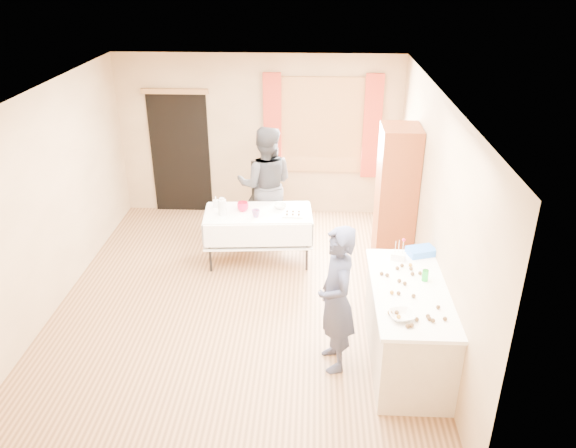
# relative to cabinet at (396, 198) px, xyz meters

# --- Properties ---
(floor) EXTENTS (4.50, 5.50, 0.02)m
(floor) POSITION_rel_cabinet_xyz_m (-1.99, -1.07, -0.99)
(floor) COLOR #9E7047
(floor) RESTS_ON ground
(ceiling) EXTENTS (4.50, 5.50, 0.02)m
(ceiling) POSITION_rel_cabinet_xyz_m (-1.99, -1.07, 1.63)
(ceiling) COLOR white
(ceiling) RESTS_ON floor
(wall_back) EXTENTS (4.50, 0.02, 2.60)m
(wall_back) POSITION_rel_cabinet_xyz_m (-1.99, 1.69, 0.32)
(wall_back) COLOR tan
(wall_back) RESTS_ON floor
(wall_front) EXTENTS (4.50, 0.02, 2.60)m
(wall_front) POSITION_rel_cabinet_xyz_m (-1.99, -3.83, 0.32)
(wall_front) COLOR tan
(wall_front) RESTS_ON floor
(wall_left) EXTENTS (0.02, 5.50, 2.60)m
(wall_left) POSITION_rel_cabinet_xyz_m (-4.25, -1.07, 0.32)
(wall_left) COLOR tan
(wall_left) RESTS_ON floor
(wall_right) EXTENTS (0.02, 5.50, 2.60)m
(wall_right) POSITION_rel_cabinet_xyz_m (0.27, -1.07, 0.32)
(wall_right) COLOR tan
(wall_right) RESTS_ON floor
(window_frame) EXTENTS (1.32, 0.06, 1.52)m
(window_frame) POSITION_rel_cabinet_xyz_m (-0.99, 1.65, 0.52)
(window_frame) COLOR olive
(window_frame) RESTS_ON wall_back
(window_pane) EXTENTS (1.20, 0.02, 1.40)m
(window_pane) POSITION_rel_cabinet_xyz_m (-0.99, 1.63, 0.52)
(window_pane) COLOR white
(window_pane) RESTS_ON wall_back
(curtain_left) EXTENTS (0.28, 0.06, 1.65)m
(curtain_left) POSITION_rel_cabinet_xyz_m (-1.77, 1.60, 0.52)
(curtain_left) COLOR #AB3322
(curtain_left) RESTS_ON wall_back
(curtain_right) EXTENTS (0.28, 0.06, 1.65)m
(curtain_right) POSITION_rel_cabinet_xyz_m (-0.21, 1.60, 0.52)
(curtain_right) COLOR #AB3322
(curtain_right) RESTS_ON wall_back
(doorway) EXTENTS (0.95, 0.04, 2.00)m
(doorway) POSITION_rel_cabinet_xyz_m (-3.29, 1.66, 0.02)
(doorway) COLOR black
(doorway) RESTS_ON floor
(door_lintel) EXTENTS (1.05, 0.06, 0.08)m
(door_lintel) POSITION_rel_cabinet_xyz_m (-3.29, 1.63, 1.04)
(door_lintel) COLOR olive
(door_lintel) RESTS_ON wall_back
(cabinet) EXTENTS (0.50, 0.60, 1.97)m
(cabinet) POSITION_rel_cabinet_xyz_m (0.00, 0.00, 0.00)
(cabinet) COLOR brown
(cabinet) RESTS_ON floor
(counter) EXTENTS (0.79, 1.67, 0.91)m
(counter) POSITION_rel_cabinet_xyz_m (-0.10, -2.16, -0.53)
(counter) COLOR beige
(counter) RESTS_ON floor
(party_table) EXTENTS (1.53, 0.87, 0.75)m
(party_table) POSITION_rel_cabinet_xyz_m (-1.86, -0.03, -0.54)
(party_table) COLOR black
(party_table) RESTS_ON floor
(chair) EXTENTS (0.48, 0.48, 1.05)m
(chair) POSITION_rel_cabinet_xyz_m (-1.89, 1.01, -0.67)
(chair) COLOR black
(chair) RESTS_ON floor
(girl) EXTENTS (0.75, 0.63, 1.60)m
(girl) POSITION_rel_cabinet_xyz_m (-0.86, -2.22, -0.18)
(girl) COLOR #282C47
(girl) RESTS_ON floor
(woman) EXTENTS (0.87, 0.69, 1.76)m
(woman) POSITION_rel_cabinet_xyz_m (-1.81, 0.65, -0.11)
(woman) COLOR black
(woman) RESTS_ON floor
(soda_can) EXTENTS (0.08, 0.08, 0.12)m
(soda_can) POSITION_rel_cabinet_xyz_m (0.05, -1.99, -0.01)
(soda_can) COLOR #179828
(soda_can) RESTS_ON counter
(mixing_bowl) EXTENTS (0.32, 0.32, 0.06)m
(mixing_bowl) POSITION_rel_cabinet_xyz_m (-0.27, -2.67, -0.05)
(mixing_bowl) COLOR white
(mixing_bowl) RESTS_ON counter
(foam_block) EXTENTS (0.17, 0.14, 0.08)m
(foam_block) POSITION_rel_cabinet_xyz_m (-0.16, -1.56, -0.03)
(foam_block) COLOR white
(foam_block) RESTS_ON counter
(blue_basket) EXTENTS (0.35, 0.28, 0.08)m
(blue_basket) POSITION_rel_cabinet_xyz_m (0.11, -1.43, -0.03)
(blue_basket) COLOR blue
(blue_basket) RESTS_ON counter
(pitcher) EXTENTS (0.13, 0.13, 0.22)m
(pitcher) POSITION_rel_cabinet_xyz_m (-2.33, -0.14, -0.12)
(pitcher) COLOR silver
(pitcher) RESTS_ON party_table
(cup_red) EXTENTS (0.26, 0.26, 0.12)m
(cup_red) POSITION_rel_cabinet_xyz_m (-2.07, 0.01, -0.17)
(cup_red) COLOR #E80837
(cup_red) RESTS_ON party_table
(cup_rainbow) EXTENTS (0.12, 0.12, 0.10)m
(cup_rainbow) POSITION_rel_cabinet_xyz_m (-1.87, -0.18, -0.18)
(cup_rainbow) COLOR red
(cup_rainbow) RESTS_ON party_table
(small_bowl) EXTENTS (0.21, 0.21, 0.06)m
(small_bowl) POSITION_rel_cabinet_xyz_m (-1.56, 0.12, -0.21)
(small_bowl) COLOR white
(small_bowl) RESTS_ON party_table
(pastry_tray) EXTENTS (0.29, 0.21, 0.02)m
(pastry_tray) POSITION_rel_cabinet_xyz_m (-1.38, -0.11, -0.22)
(pastry_tray) COLOR white
(pastry_tray) RESTS_ON party_table
(bottle) EXTENTS (0.10, 0.10, 0.16)m
(bottle) POSITION_rel_cabinet_xyz_m (-2.46, 0.10, -0.16)
(bottle) COLOR white
(bottle) RESTS_ON party_table
(cake_balls) EXTENTS (0.54, 1.15, 0.04)m
(cake_balls) POSITION_rel_cabinet_xyz_m (-0.17, -2.32, -0.05)
(cake_balls) COLOR #3F2314
(cake_balls) RESTS_ON counter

